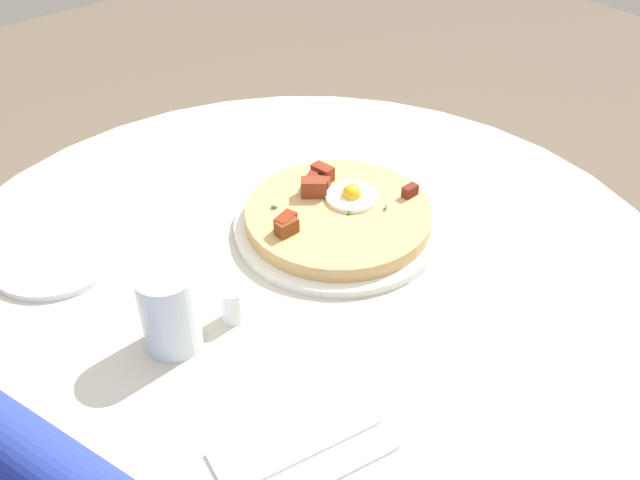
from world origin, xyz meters
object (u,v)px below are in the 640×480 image
(pizza_plate, at_px, (338,225))
(water_glass, at_px, (169,310))
(bread_plate, at_px, (57,256))
(salt_shaker, at_px, (232,305))
(breakfast_pizza, at_px, (338,214))
(knife, at_px, (303,454))
(dining_table, at_px, (302,362))

(pizza_plate, relative_size, water_glass, 2.83)
(bread_plate, xyz_separation_m, salt_shaker, (-0.12, 0.25, 0.02))
(breakfast_pizza, height_order, water_glass, water_glass)
(pizza_plate, distance_m, breakfast_pizza, 0.02)
(bread_plate, height_order, knife, bread_plate)
(water_glass, bearing_deg, salt_shaker, 171.82)
(breakfast_pizza, height_order, bread_plate, breakfast_pizza)
(bread_plate, bearing_deg, breakfast_pizza, 151.08)
(knife, distance_m, salt_shaker, 0.22)
(salt_shaker, bearing_deg, breakfast_pizza, -164.80)
(dining_table, xyz_separation_m, bread_plate, (0.23, -0.24, 0.17))
(knife, height_order, water_glass, water_glass)
(dining_table, height_order, bread_plate, bread_plate)
(bread_plate, bearing_deg, knife, 97.89)
(salt_shaker, bearing_deg, water_glass, -8.18)
(dining_table, relative_size, salt_shaker, 22.59)
(knife, bearing_deg, pizza_plate, 53.81)
(dining_table, distance_m, salt_shaker, 0.22)
(knife, xyz_separation_m, salt_shaker, (-0.06, -0.21, 0.02))
(dining_table, bearing_deg, water_glass, -0.31)
(dining_table, xyz_separation_m, water_glass, (0.19, -0.00, 0.22))
(dining_table, height_order, pizza_plate, pizza_plate)
(water_glass, bearing_deg, bread_plate, -79.34)
(breakfast_pizza, bearing_deg, salt_shaker, 15.20)
(bread_plate, distance_m, water_glass, 0.24)
(pizza_plate, height_order, bread_plate, pizza_plate)
(dining_table, distance_m, water_glass, 0.29)
(pizza_plate, bearing_deg, dining_table, 24.15)
(pizza_plate, height_order, knife, pizza_plate)
(knife, distance_m, water_glass, 0.23)
(knife, bearing_deg, bread_plate, 107.35)
(breakfast_pizza, distance_m, bread_plate, 0.39)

